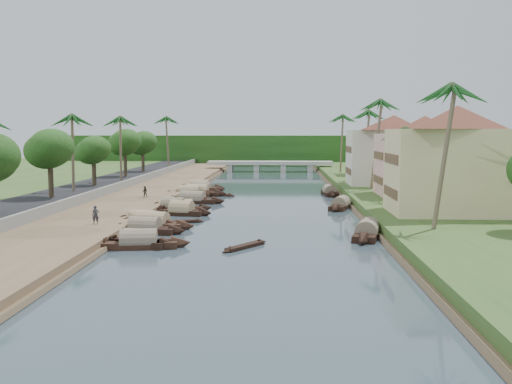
{
  "coord_description": "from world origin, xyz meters",
  "views": [
    {
      "loc": [
        2.49,
        -56.6,
        8.9
      ],
      "look_at": [
        -0.39,
        9.01,
        2.0
      ],
      "focal_mm": 40.0,
      "sensor_mm": 36.0,
      "label": 1
    }
  ],
  "objects_px": {
    "sampan_0": "(139,243)",
    "person_near": "(96,215)",
    "bridge": "(270,164)",
    "sampan_1": "(138,242)",
    "building_near": "(456,159)"
  },
  "relations": [
    {
      "from": "sampan_0",
      "to": "building_near",
      "type": "bearing_deg",
      "value": 14.41
    },
    {
      "from": "sampan_0",
      "to": "sampan_1",
      "type": "relative_size",
      "value": 1.22
    },
    {
      "from": "bridge",
      "to": "person_near",
      "type": "xyz_separation_m",
      "value": [
        -13.85,
        -79.49,
        -0.09
      ]
    },
    {
      "from": "sampan_0",
      "to": "person_near",
      "type": "relative_size",
      "value": 5.06
    },
    {
      "from": "bridge",
      "to": "sampan_1",
      "type": "bearing_deg",
      "value": -95.77
    },
    {
      "from": "building_near",
      "to": "person_near",
      "type": "relative_size",
      "value": 8.97
    },
    {
      "from": "bridge",
      "to": "sampan_0",
      "type": "relative_size",
      "value": 3.34
    },
    {
      "from": "building_near",
      "to": "person_near",
      "type": "bearing_deg",
      "value": -170.5
    },
    {
      "from": "bridge",
      "to": "sampan_1",
      "type": "relative_size",
      "value": 4.07
    },
    {
      "from": "person_near",
      "to": "sampan_0",
      "type": "bearing_deg",
      "value": -69.73
    },
    {
      "from": "bridge",
      "to": "person_near",
      "type": "relative_size",
      "value": 16.91
    },
    {
      "from": "sampan_0",
      "to": "sampan_1",
      "type": "height_order",
      "value": "sampan_0"
    },
    {
      "from": "bridge",
      "to": "building_near",
      "type": "distance_m",
      "value": 76.54
    },
    {
      "from": "building_near",
      "to": "sampan_0",
      "type": "height_order",
      "value": "building_near"
    },
    {
      "from": "sampan_0",
      "to": "bridge",
      "type": "bearing_deg",
      "value": 75.53
    }
  ]
}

